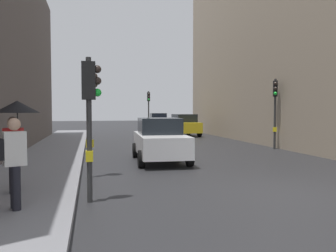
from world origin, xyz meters
The scene contains 11 objects.
ground_plane centered at (0.00, 0.00, 0.00)m, with size 120.00×120.00×0.00m, color #28282B.
sidewalk_kerb centered at (-6.51, 6.00, 0.08)m, with size 2.78×40.00×0.16m, color gray.
traffic_light_mid_street centered at (4.81, 8.67, 2.58)m, with size 0.36×0.45×3.75m.
traffic_light_near_right centered at (-4.80, 3.01, 2.33)m, with size 0.44×0.37×3.38m.
traffic_light_near_left centered at (-4.80, 0.12, 2.25)m, with size 0.43×0.25×3.26m.
traffic_light_far_median centered at (0.53, 23.80, 2.67)m, with size 0.25×0.43×3.87m.
car_white_compact centered at (-2.06, 5.76, 0.88)m, with size 2.18×4.28×1.76m.
car_yellow_taxi centered at (2.55, 18.78, 0.88)m, with size 2.13×4.26×1.76m.
car_blue_van centered at (2.35, 28.54, 0.88)m, with size 2.21×4.30×1.76m.
pedestrian_with_umbrella centered at (-6.47, 0.76, 1.84)m, with size 1.00×1.00×2.14m.
pedestrian_with_black_backpack centered at (-6.26, -0.67, 1.16)m, with size 0.66×0.47×1.77m.
Camera 1 is at (-4.78, -7.62, 2.08)m, focal length 36.09 mm.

